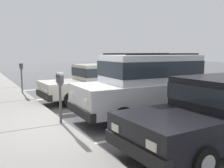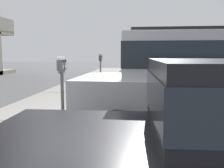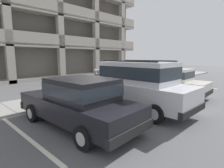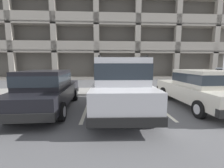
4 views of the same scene
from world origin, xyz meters
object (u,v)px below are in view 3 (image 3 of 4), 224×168
(silver_suv, at_px, (137,83))
(red_sedan, at_px, (78,101))
(parking_meter_near, at_px, (97,76))
(parking_meter_far, at_px, (154,69))
(dark_hatchback, at_px, (168,81))

(silver_suv, xyz_separation_m, red_sedan, (-2.78, 0.24, -0.27))
(parking_meter_near, relative_size, parking_meter_far, 0.97)
(red_sedan, height_order, parking_meter_near, red_sedan)
(silver_suv, height_order, parking_meter_near, silver_suv)
(silver_suv, height_order, red_sedan, silver_suv)
(silver_suv, bearing_deg, red_sedan, 176.84)
(silver_suv, distance_m, red_sedan, 2.81)
(dark_hatchback, relative_size, parking_meter_near, 3.21)
(red_sedan, height_order, parking_meter_far, parking_meter_far)
(silver_suv, bearing_deg, parking_meter_near, 85.73)
(silver_suv, height_order, dark_hatchback, silver_suv)
(parking_meter_far, bearing_deg, red_sedan, -163.85)
(red_sedan, xyz_separation_m, parking_meter_near, (3.09, 2.57, 0.35))
(silver_suv, xyz_separation_m, dark_hatchback, (3.34, 0.27, -0.27))
(dark_hatchback, distance_m, parking_meter_near, 3.97)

